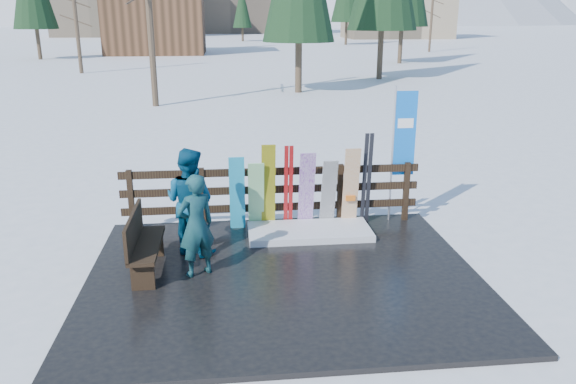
{
  "coord_description": "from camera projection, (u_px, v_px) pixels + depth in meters",
  "views": [
    {
      "loc": [
        -0.78,
        -7.83,
        3.9
      ],
      "look_at": [
        0.17,
        1.0,
        1.1
      ],
      "focal_mm": 35.0,
      "sensor_mm": 36.0,
      "label": 1
    }
  ],
  "objects": [
    {
      "name": "snowboard_5",
      "position": [
        351.0,
        187.0,
        10.45
      ],
      "size": [
        0.29,
        0.26,
        1.53
      ],
      "primitive_type": "cube",
      "rotation": [
        0.15,
        0.0,
        0.0
      ],
      "color": "silver",
      "rests_on": "deck"
    },
    {
      "name": "snowboard_1",
      "position": [
        256.0,
        196.0,
        10.3
      ],
      "size": [
        0.29,
        0.38,
        1.32
      ],
      "primitive_type": "cube",
      "rotation": [
        0.26,
        0.0,
        0.0
      ],
      "color": "white",
      "rests_on": "deck"
    },
    {
      "name": "bench",
      "position": [
        142.0,
        241.0,
        8.59
      ],
      "size": [
        0.41,
        1.5,
        0.97
      ],
      "color": "black",
      "rests_on": "deck"
    },
    {
      "name": "rental_flag",
      "position": [
        402.0,
        139.0,
        10.56
      ],
      "size": [
        0.45,
        0.04,
        2.6
      ],
      "color": "silver",
      "rests_on": "deck"
    },
    {
      "name": "snowboard_0",
      "position": [
        237.0,
        194.0,
        10.25
      ],
      "size": [
        0.28,
        0.25,
        1.42
      ],
      "primitive_type": "cube",
      "rotation": [
        0.16,
        0.0,
        0.0
      ],
      "color": "#21A2CF",
      "rests_on": "deck"
    },
    {
      "name": "deck",
      "position": [
        284.0,
        277.0,
        8.67
      ],
      "size": [
        6.0,
        5.0,
        0.08
      ],
      "primitive_type": "cube",
      "color": "black",
      "rests_on": "ground"
    },
    {
      "name": "snowboard_4",
      "position": [
        329.0,
        193.0,
        10.44
      ],
      "size": [
        0.28,
        0.37,
        1.32
      ],
      "primitive_type": "cube",
      "rotation": [
        0.26,
        0.0,
        0.0
      ],
      "color": "black",
      "rests_on": "deck"
    },
    {
      "name": "person_front",
      "position": [
        196.0,
        225.0,
        8.44
      ],
      "size": [
        0.7,
        0.62,
        1.6
      ],
      "primitive_type": "imported",
      "rotation": [
        0.0,
        0.0,
        3.63
      ],
      "color": "#195D50",
      "rests_on": "deck"
    },
    {
      "name": "ground",
      "position": [
        284.0,
        279.0,
        8.68
      ],
      "size": [
        700.0,
        700.0,
        0.0
      ],
      "primitive_type": "plane",
      "color": "white",
      "rests_on": "ground"
    },
    {
      "name": "fence",
      "position": [
        272.0,
        192.0,
        10.54
      ],
      "size": [
        5.6,
        0.1,
        1.15
      ],
      "color": "black",
      "rests_on": "deck"
    },
    {
      "name": "ski_pair_b",
      "position": [
        367.0,
        179.0,
        10.51
      ],
      "size": [
        0.17,
        0.19,
        1.78
      ],
      "color": "black",
      "rests_on": "deck"
    },
    {
      "name": "snowboard_3",
      "position": [
        307.0,
        190.0,
        10.38
      ],
      "size": [
        0.29,
        0.37,
        1.48
      ],
      "primitive_type": "cube",
      "rotation": [
        0.23,
        0.0,
        0.0
      ],
      "color": "silver",
      "rests_on": "deck"
    },
    {
      "name": "ski_pair_a",
      "position": [
        288.0,
        186.0,
        10.39
      ],
      "size": [
        0.16,
        0.23,
        1.59
      ],
      "color": "maroon",
      "rests_on": "deck"
    },
    {
      "name": "snowboard_2",
      "position": [
        268.0,
        187.0,
        10.28
      ],
      "size": [
        0.25,
        0.32,
        1.64
      ],
      "primitive_type": "cube",
      "rotation": [
        0.18,
        0.0,
        0.0
      ],
      "color": "#FFF417",
      "rests_on": "deck"
    },
    {
      "name": "snow_patch",
      "position": [
        309.0,
        232.0,
        10.22
      ],
      "size": [
        2.22,
        1.0,
        0.12
      ],
      "primitive_type": "cube",
      "color": "white",
      "rests_on": "deck"
    },
    {
      "name": "person_back",
      "position": [
        190.0,
        201.0,
        9.25
      ],
      "size": [
        1.09,
        1.02,
        1.79
      ],
      "primitive_type": "imported",
      "rotation": [
        0.0,
        0.0,
        2.62
      ],
      "color": "navy",
      "rests_on": "deck"
    }
  ]
}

